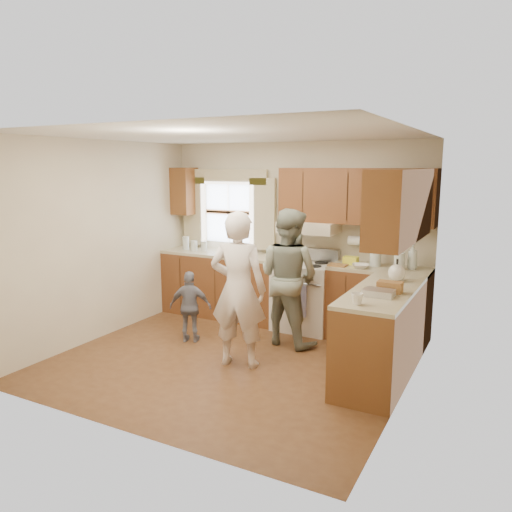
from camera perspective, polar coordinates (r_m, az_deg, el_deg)
The scene contains 6 objects.
room at distance 5.46m, azimuth -2.88°, elevation 0.45°, with size 3.80×3.80×3.80m.
kitchen_fixtures at distance 6.23m, azimuth 7.10°, elevation -2.23°, with size 3.80×2.25×2.15m.
stove at distance 6.76m, azimuth 5.61°, elevation -4.46°, with size 0.76×0.67×1.07m.
woman_left at distance 5.42m, azimuth -2.05°, elevation -3.85°, with size 0.63×0.41×1.72m, color silver.
woman_right at distance 6.11m, azimuth 3.73°, elevation -2.41°, with size 0.82×0.64×1.68m, color #21382D.
child at distance 6.29m, azimuth -7.50°, elevation -5.78°, with size 0.53×0.22×0.90m, color slate.
Camera 1 is at (2.74, -4.63, 2.18)m, focal length 35.00 mm.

